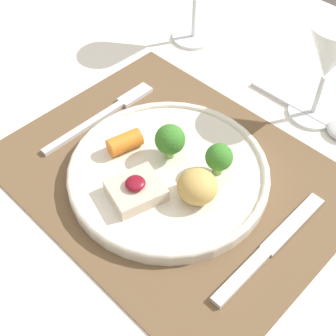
{
  "coord_description": "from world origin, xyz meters",
  "views": [
    {
      "loc": [
        0.3,
        -0.32,
        1.25
      ],
      "look_at": [
        -0.0,
        -0.01,
        0.76
      ],
      "focal_mm": 50.0,
      "sensor_mm": 36.0,
      "label": 1
    }
  ],
  "objects": [
    {
      "name": "wine_glass_near",
      "position": [
        0.07,
        0.25,
        0.85
      ],
      "size": [
        0.09,
        0.09,
        0.17
      ],
      "color": "white",
      "rests_on": "dining_table"
    },
    {
      "name": "placemat",
      "position": [
        0.0,
        0.0,
        0.73
      ],
      "size": [
        0.48,
        0.37,
        0.0
      ],
      "primitive_type": "cube",
      "color": "brown",
      "rests_on": "dining_table"
    },
    {
      "name": "knife",
      "position": [
        0.17,
        -0.01,
        0.74
      ],
      "size": [
        0.02,
        0.22,
        0.01
      ],
      "rotation": [
        0.0,
        0.0,
        -0.03
      ],
      "color": "silver",
      "rests_on": "placemat"
    },
    {
      "name": "spoon",
      "position": [
        0.11,
        0.25,
        0.74
      ],
      "size": [
        0.2,
        0.04,
        0.01
      ],
      "rotation": [
        0.0,
        0.0,
        0.02
      ],
      "color": "silver",
      "rests_on": "dining_table"
    },
    {
      "name": "fork",
      "position": [
        -0.16,
        0.02,
        0.74
      ],
      "size": [
        0.02,
        0.22,
        0.01
      ],
      "rotation": [
        0.0,
        0.0,
        0.05
      ],
      "color": "silver",
      "rests_on": "placemat"
    },
    {
      "name": "dinner_plate",
      "position": [
        0.0,
        -0.01,
        0.75
      ],
      "size": [
        0.29,
        0.29,
        0.07
      ],
      "color": "silver",
      "rests_on": "placemat"
    },
    {
      "name": "dining_table",
      "position": [
        0.0,
        0.0,
        0.66
      ],
      "size": [
        1.43,
        1.15,
        0.73
      ],
      "color": "white",
      "rests_on": "ground_plane"
    }
  ]
}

